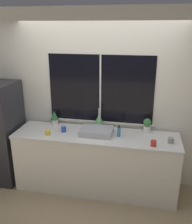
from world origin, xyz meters
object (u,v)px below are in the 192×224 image
object	(u,v)px
mug_yellow	(48,132)
potted_plant_center	(99,121)
mug_blue	(64,129)
sink	(96,131)
soap_bottle	(119,132)
mug_red	(153,143)
potted_plant_left	(54,117)
potted_plant_right	(147,125)
mug_grey	(171,140)

from	to	relation	value
mug_yellow	potted_plant_center	bearing A→B (deg)	30.48
potted_plant_center	mug_blue	distance (m)	0.56
potted_plant_center	mug_blue	size ratio (longest dim) A/B	2.88
sink	potted_plant_center	world-z (taller)	sink
mug_blue	soap_bottle	bearing A→B (deg)	0.03
mug_red	mug_yellow	size ratio (longest dim) A/B	0.95
potted_plant_left	mug_red	bearing A→B (deg)	-16.44
sink	potted_plant_right	world-z (taller)	sink
soap_bottle	mug_blue	xyz separation A→B (m)	(-0.83, -0.00, -0.03)
soap_bottle	mug_red	xyz separation A→B (m)	(0.49, -0.21, -0.03)
potted_plant_left	mug_blue	size ratio (longest dim) A/B	2.87
sink	potted_plant_center	xyz separation A→B (m)	(-0.01, 0.23, 0.07)
mug_red	potted_plant_right	bearing A→B (deg)	101.46
potted_plant_right	mug_yellow	distance (m)	1.48
potted_plant_left	soap_bottle	distance (m)	1.10
sink	mug_yellow	size ratio (longest dim) A/B	5.72
sink	potted_plant_left	size ratio (longest dim) A/B	2.02
potted_plant_right	mug_yellow	size ratio (longest dim) A/B	2.61
mug_red	mug_yellow	world-z (taller)	mug_yellow
potted_plant_right	mug_grey	world-z (taller)	potted_plant_right
potted_plant_right	mug_grey	size ratio (longest dim) A/B	2.65
sink	potted_plant_left	xyz separation A→B (m)	(-0.74, 0.23, 0.08)
mug_red	mug_grey	distance (m)	0.27
soap_bottle	mug_blue	distance (m)	0.83
soap_bottle	mug_blue	size ratio (longest dim) A/B	2.16
mug_blue	mug_grey	bearing A→B (deg)	-2.42
potted_plant_center	soap_bottle	distance (m)	0.42
soap_bottle	mug_yellow	distance (m)	1.04
potted_plant_left	mug_yellow	size ratio (longest dim) A/B	2.82
potted_plant_right	mug_yellow	world-z (taller)	potted_plant_right
soap_bottle	mug_red	distance (m)	0.53
mug_yellow	mug_blue	distance (m)	0.25
sink	mug_grey	bearing A→B (deg)	-4.61
soap_bottle	mug_grey	xyz separation A→B (m)	(0.72, -0.07, -0.03)
potted_plant_center	mug_red	bearing A→B (deg)	-29.01
sink	potted_plant_left	world-z (taller)	sink
sink	potted_plant_center	distance (m)	0.24
sink	soap_bottle	distance (m)	0.33
soap_bottle	mug_grey	distance (m)	0.72
sink	mug_red	world-z (taller)	sink
sink	potted_plant_center	bearing A→B (deg)	92.02
mug_red	mug_yellow	bearing A→B (deg)	177.88
sink	mug_blue	bearing A→B (deg)	-177.81
mug_grey	soap_bottle	bearing A→B (deg)	174.76
potted_plant_center	mug_grey	xyz separation A→B (m)	(1.06, -0.31, -0.08)
potted_plant_center	mug_blue	bearing A→B (deg)	-153.18
potted_plant_center	mug_blue	world-z (taller)	potted_plant_center
sink	mug_blue	world-z (taller)	sink
potted_plant_left	mug_blue	distance (m)	0.35
sink	potted_plant_right	size ratio (longest dim) A/B	2.19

